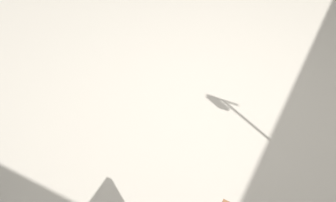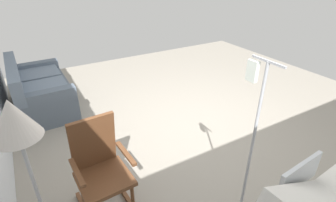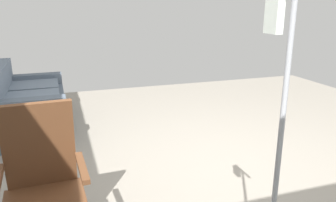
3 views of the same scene
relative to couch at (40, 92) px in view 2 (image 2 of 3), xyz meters
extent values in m
plane|color=gray|center=(-1.89, -1.93, -0.31)|extent=(7.41, 7.41, 0.00)
cube|color=silver|center=(-3.68, -1.73, 0.32)|extent=(0.07, 0.56, 0.28)
cube|color=slate|center=(0.00, -0.03, -0.08)|extent=(1.61, 0.88, 0.45)
cube|color=slate|center=(-0.37, -0.08, 0.18)|extent=(0.68, 0.66, 0.10)
cube|color=slate|center=(0.37, -0.07, 0.18)|extent=(0.68, 0.66, 0.10)
cube|color=slate|center=(-0.01, 0.31, 0.34)|extent=(1.60, 0.19, 0.40)
cube|color=slate|center=(-0.71, -0.04, -0.01)|extent=(0.19, 0.85, 0.60)
cube|color=slate|center=(0.71, -0.02, -0.01)|extent=(0.19, 0.85, 0.60)
cube|color=brown|center=(-2.67, -0.50, -0.28)|extent=(0.76, 0.08, 0.05)
cylinder|color=brown|center=(-2.85, -0.48, -0.06)|extent=(0.04, 0.04, 0.40)
cylinder|color=brown|center=(-2.49, -0.46, -0.06)|extent=(0.04, 0.04, 0.40)
cylinder|color=brown|center=(-2.51, -0.08, -0.06)|extent=(0.04, 0.04, 0.40)
cube|color=brown|center=(-2.68, -0.28, 0.14)|extent=(0.48, 0.50, 0.04)
cube|color=brown|center=(-2.48, -0.27, 0.44)|extent=(0.14, 0.44, 0.60)
cube|color=brown|center=(-2.69, -0.51, 0.36)|extent=(0.39, 0.06, 0.03)
cube|color=brown|center=(-2.71, -0.05, 0.36)|extent=(0.39, 0.06, 0.03)
cylinder|color=#B2B5BA|center=(-2.74, 0.27, 0.30)|extent=(0.03, 0.03, 1.15)
cone|color=silver|center=(-2.74, 0.27, 1.02)|extent=(0.34, 0.34, 0.30)
cylinder|color=#B2B5BA|center=(-3.46, -1.31, 0.55)|extent=(0.02, 0.02, 1.65)
cube|color=#B2B5BA|center=(-3.46, -1.31, 1.37)|extent=(0.28, 0.02, 0.02)
cube|color=white|center=(-3.34, -1.31, 1.26)|extent=(0.09, 0.04, 0.16)
camera|label=1|loc=(-2.67, 0.24, 1.84)|focal=40.92mm
camera|label=2|loc=(-4.56, 0.11, 1.96)|focal=27.74mm
camera|label=3|loc=(-4.56, -0.44, 1.30)|focal=35.45mm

